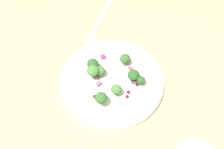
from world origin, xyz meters
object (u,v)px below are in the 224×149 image
(plate, at_px, (112,79))
(broccoli_floret_1, at_px, (93,70))
(broccoli_floret_2, at_px, (93,64))
(broccoli_floret_0, at_px, (125,59))
(fork, at_px, (99,23))

(plate, distance_m, broccoli_floret_1, 0.05)
(broccoli_floret_1, bearing_deg, broccoli_floret_2, -74.36)
(plate, xyz_separation_m, broccoli_floret_0, (-0.02, -0.05, 0.02))
(broccoli_floret_1, xyz_separation_m, broccoli_floret_2, (0.01, -0.02, -0.00))
(plate, bearing_deg, broccoli_floret_0, -116.13)
(broccoli_floret_1, bearing_deg, broccoli_floret_0, -142.95)
(plate, relative_size, fork, 1.33)
(broccoli_floret_0, distance_m, fork, 0.17)
(fork, bearing_deg, broccoli_floret_2, 97.38)
(plate, distance_m, fork, 0.20)
(broccoli_floret_2, height_order, fork, broccoli_floret_2)
(plate, height_order, broccoli_floret_2, broccoli_floret_2)
(plate, distance_m, broccoli_floret_0, 0.06)
(broccoli_floret_0, xyz_separation_m, fork, (0.09, -0.13, -0.03))
(broccoli_floret_0, bearing_deg, broccoli_floret_2, 23.64)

